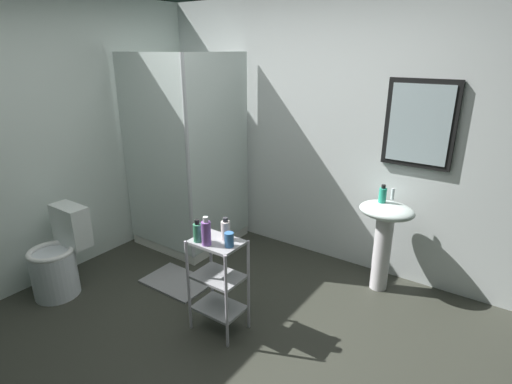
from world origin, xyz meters
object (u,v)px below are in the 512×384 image
(toilet, at_px, (59,260))
(conditioner_bottle_purple, at_px, (206,233))
(shower_stall, at_px, (190,204))
(bath_mat, at_px, (177,282))
(lotion_bottle_white, at_px, (226,230))
(pedestal_sink, at_px, (385,229))
(body_wash_bottle_green, at_px, (197,232))
(rinse_cup, at_px, (229,240))
(storage_cart, at_px, (218,278))
(hand_soap_bottle, at_px, (383,195))

(toilet, height_order, conditioner_bottle_purple, conditioner_bottle_purple)
(shower_stall, distance_m, bath_mat, 0.91)
(shower_stall, distance_m, lotion_bottle_white, 1.51)
(shower_stall, bearing_deg, pedestal_sink, 9.07)
(body_wash_bottle_green, relative_size, rinse_cup, 1.62)
(conditioner_bottle_purple, bearing_deg, pedestal_sink, 57.58)
(storage_cart, height_order, lotion_bottle_white, lotion_bottle_white)
(shower_stall, relative_size, conditioner_bottle_purple, 9.57)
(bath_mat, bearing_deg, pedestal_sink, 32.50)
(shower_stall, height_order, storage_cart, shower_stall)
(conditioner_bottle_purple, bearing_deg, bath_mat, 154.21)
(toilet, distance_m, bath_mat, 1.03)
(body_wash_bottle_green, height_order, rinse_cup, body_wash_bottle_green)
(body_wash_bottle_green, bearing_deg, hand_soap_bottle, 56.46)
(toilet, relative_size, lotion_bottle_white, 4.57)
(conditioner_bottle_purple, relative_size, body_wash_bottle_green, 1.25)
(shower_stall, distance_m, pedestal_sink, 2.00)
(storage_cart, distance_m, hand_soap_bottle, 1.52)
(conditioner_bottle_purple, bearing_deg, rinse_cup, 25.00)
(rinse_cup, bearing_deg, lotion_bottle_white, 140.34)
(toilet, relative_size, conditioner_bottle_purple, 3.64)
(toilet, bearing_deg, pedestal_sink, 36.07)
(toilet, height_order, rinse_cup, rinse_cup)
(rinse_cup, xyz_separation_m, bath_mat, (-0.85, 0.27, -0.78))
(toilet, distance_m, rinse_cup, 1.69)
(lotion_bottle_white, height_order, bath_mat, lotion_bottle_white)
(lotion_bottle_white, relative_size, bath_mat, 0.28)
(hand_soap_bottle, bearing_deg, body_wash_bottle_green, -123.54)
(conditioner_bottle_purple, distance_m, body_wash_bottle_green, 0.09)
(bath_mat, bearing_deg, lotion_bottle_white, -14.49)
(lotion_bottle_white, bearing_deg, bath_mat, 165.51)
(bath_mat, bearing_deg, conditioner_bottle_purple, -25.79)
(bath_mat, bearing_deg, shower_stall, 122.96)
(conditioner_bottle_purple, xyz_separation_m, lotion_bottle_white, (0.06, 0.14, -0.02))
(pedestal_sink, distance_m, hand_soap_bottle, 0.30)
(toilet, bearing_deg, hand_soap_bottle, 36.67)
(conditioner_bottle_purple, distance_m, lotion_bottle_white, 0.15)
(hand_soap_bottle, bearing_deg, shower_stall, -170.69)
(toilet, distance_m, hand_soap_bottle, 2.82)
(body_wash_bottle_green, relative_size, lotion_bottle_white, 1.00)
(body_wash_bottle_green, bearing_deg, storage_cart, 36.17)
(pedestal_sink, bearing_deg, hand_soap_bottle, 179.50)
(body_wash_bottle_green, distance_m, lotion_bottle_white, 0.20)
(pedestal_sink, bearing_deg, rinse_cup, -118.93)
(shower_stall, relative_size, pedestal_sink, 2.47)
(shower_stall, distance_m, storage_cart, 1.48)
(conditioner_bottle_purple, height_order, rinse_cup, conditioner_bottle_purple)
(hand_soap_bottle, distance_m, conditioner_bottle_purple, 1.54)
(pedestal_sink, relative_size, bath_mat, 1.35)
(conditioner_bottle_purple, distance_m, rinse_cup, 0.17)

